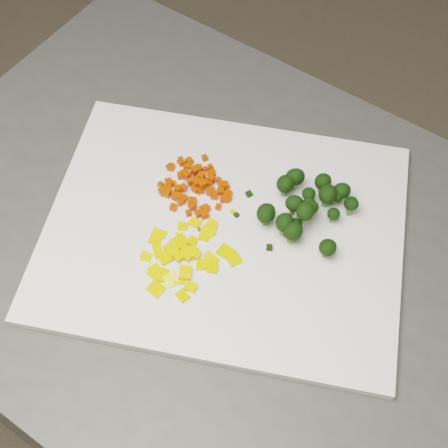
% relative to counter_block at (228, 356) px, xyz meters
% --- Properties ---
extents(ground, '(4.00, 4.00, 0.00)m').
position_rel_counter_block_xyz_m(ground, '(0.17, 0.03, -0.45)').
color(ground, '#756652').
rests_on(ground, ground).
extents(counter_block, '(1.20, 1.05, 0.90)m').
position_rel_counter_block_xyz_m(counter_block, '(0.00, 0.00, 0.00)').
color(counter_block, '#454542').
rests_on(counter_block, ground).
extents(cutting_board, '(0.50, 0.40, 0.01)m').
position_rel_counter_block_xyz_m(cutting_board, '(-0.01, 0.02, 0.46)').
color(cutting_board, white).
rests_on(cutting_board, counter_block).
extents(carrot_pile, '(0.11, 0.11, 0.03)m').
position_rel_counter_block_xyz_m(carrot_pile, '(-0.07, 0.08, 0.48)').
color(carrot_pile, '#C72D02').
rests_on(carrot_pile, cutting_board).
extents(pepper_pile, '(0.13, 0.13, 0.02)m').
position_rel_counter_block_xyz_m(pepper_pile, '(-0.05, -0.04, 0.47)').
color(pepper_pile, yellow).
rests_on(pepper_pile, cutting_board).
extents(broccoli_pile, '(0.13, 0.13, 0.06)m').
position_rel_counter_block_xyz_m(broccoli_pile, '(0.11, 0.05, 0.49)').
color(broccoli_pile, black).
rests_on(broccoli_pile, cutting_board).
extents(carrot_cube_0, '(0.01, 0.01, 0.01)m').
position_rel_counter_block_xyz_m(carrot_cube_0, '(-0.08, 0.11, 0.47)').
color(carrot_cube_0, '#C72D02').
rests_on(carrot_cube_0, carrot_pile).
extents(carrot_cube_1, '(0.01, 0.01, 0.01)m').
position_rel_counter_block_xyz_m(carrot_cube_1, '(-0.02, 0.09, 0.47)').
color(carrot_cube_1, '#C72D02').
rests_on(carrot_cube_1, carrot_pile).
extents(carrot_cube_2, '(0.01, 0.01, 0.01)m').
position_rel_counter_block_xyz_m(carrot_cube_2, '(-0.08, 0.09, 0.48)').
color(carrot_cube_2, '#C72D02').
rests_on(carrot_cube_2, carrot_pile).
extents(carrot_cube_3, '(0.01, 0.01, 0.01)m').
position_rel_counter_block_xyz_m(carrot_cube_3, '(-0.10, 0.12, 0.47)').
color(carrot_cube_3, '#C72D02').
rests_on(carrot_cube_3, carrot_pile).
extents(carrot_cube_4, '(0.01, 0.01, 0.01)m').
position_rel_counter_block_xyz_m(carrot_cube_4, '(-0.06, 0.13, 0.47)').
color(carrot_cube_4, '#C72D02').
rests_on(carrot_cube_4, carrot_pile).
extents(carrot_cube_5, '(0.01, 0.01, 0.01)m').
position_rel_counter_block_xyz_m(carrot_cube_5, '(-0.09, 0.12, 0.47)').
color(carrot_cube_5, '#C72D02').
rests_on(carrot_cube_5, carrot_pile).
extents(carrot_cube_6, '(0.01, 0.01, 0.01)m').
position_rel_counter_block_xyz_m(carrot_cube_6, '(-0.04, 0.11, 0.47)').
color(carrot_cube_6, '#C72D02').
rests_on(carrot_cube_6, carrot_pile).
extents(carrot_cube_7, '(0.01, 0.01, 0.01)m').
position_rel_counter_block_xyz_m(carrot_cube_7, '(-0.07, 0.10, 0.47)').
color(carrot_cube_7, '#C72D02').
rests_on(carrot_cube_7, carrot_pile).
extents(carrot_cube_8, '(0.01, 0.01, 0.01)m').
position_rel_counter_block_xyz_m(carrot_cube_8, '(-0.05, 0.09, 0.47)').
color(carrot_cube_8, '#C72D02').
rests_on(carrot_cube_8, carrot_pile).
extents(carrot_cube_9, '(0.01, 0.01, 0.01)m').
position_rel_counter_block_xyz_m(carrot_cube_9, '(-0.04, 0.03, 0.47)').
color(carrot_cube_9, '#C72D02').
rests_on(carrot_cube_9, carrot_pile).
extents(carrot_cube_10, '(0.01, 0.01, 0.01)m').
position_rel_counter_block_xyz_m(carrot_cube_10, '(-0.07, 0.11, 0.47)').
color(carrot_cube_10, '#C72D02').
rests_on(carrot_cube_10, carrot_pile).
extents(carrot_cube_11, '(0.01, 0.01, 0.01)m').
position_rel_counter_block_xyz_m(carrot_cube_11, '(-0.08, 0.05, 0.47)').
color(carrot_cube_11, '#C72D02').
rests_on(carrot_cube_11, carrot_pile).
extents(carrot_cube_12, '(0.01, 0.01, 0.01)m').
position_rel_counter_block_xyz_m(carrot_cube_12, '(-0.07, 0.10, 0.48)').
color(carrot_cube_12, '#C72D02').
rests_on(carrot_cube_12, carrot_pile).
extents(carrot_cube_13, '(0.01, 0.01, 0.01)m').
position_rel_counter_block_xyz_m(carrot_cube_13, '(-0.02, 0.09, 0.47)').
color(carrot_cube_13, '#C72D02').
rests_on(carrot_cube_13, carrot_pile).
extents(carrot_cube_14, '(0.01, 0.01, 0.01)m').
position_rel_counter_block_xyz_m(carrot_cube_14, '(-0.05, 0.04, 0.47)').
color(carrot_cube_14, '#C72D02').
rests_on(carrot_cube_14, carrot_pile).
extents(carrot_cube_15, '(0.01, 0.01, 0.01)m').
position_rel_counter_block_xyz_m(carrot_cube_15, '(-0.04, 0.09, 0.47)').
color(carrot_cube_15, '#C72D02').
rests_on(carrot_cube_15, carrot_pile).
extents(carrot_cube_16, '(0.01, 0.01, 0.01)m').
position_rel_counter_block_xyz_m(carrot_cube_16, '(-0.03, 0.08, 0.47)').
color(carrot_cube_16, '#C72D02').
rests_on(carrot_cube_16, carrot_pile).
extents(carrot_cube_17, '(0.01, 0.01, 0.01)m').
position_rel_counter_block_xyz_m(carrot_cube_17, '(-0.09, 0.11, 0.47)').
color(carrot_cube_17, '#C72D02').
rests_on(carrot_cube_17, carrot_pile).
extents(carrot_cube_18, '(0.01, 0.01, 0.01)m').
position_rel_counter_block_xyz_m(carrot_cube_18, '(-0.06, 0.05, 0.47)').
color(carrot_cube_18, '#C72D02').
rests_on(carrot_cube_18, carrot_pile).
extents(carrot_cube_19, '(0.01, 0.01, 0.01)m').
position_rel_counter_block_xyz_m(carrot_cube_19, '(-0.11, 0.11, 0.47)').
color(carrot_cube_19, '#C72D02').
rests_on(carrot_cube_19, carrot_pile).
extents(carrot_cube_20, '(0.01, 0.01, 0.01)m').
position_rel_counter_block_xyz_m(carrot_cube_20, '(-0.09, 0.12, 0.47)').
color(carrot_cube_20, '#C72D02').
rests_on(carrot_cube_20, carrot_pile).
extents(carrot_cube_21, '(0.01, 0.01, 0.01)m').
position_rel_counter_block_xyz_m(carrot_cube_21, '(-0.06, 0.11, 0.47)').
color(carrot_cube_21, '#C72D02').
rests_on(carrot_cube_21, carrot_pile).
extents(carrot_cube_22, '(0.01, 0.01, 0.01)m').
position_rel_counter_block_xyz_m(carrot_cube_22, '(-0.06, 0.08, 0.48)').
color(carrot_cube_22, '#C72D02').
rests_on(carrot_cube_22, carrot_pile).
extents(carrot_cube_23, '(0.01, 0.01, 0.01)m').
position_rel_counter_block_xyz_m(carrot_cube_23, '(-0.07, 0.10, 0.47)').
color(carrot_cube_23, '#C72D02').
rests_on(carrot_cube_23, carrot_pile).
extents(carrot_cube_24, '(0.01, 0.01, 0.01)m').
position_rel_counter_block_xyz_m(carrot_cube_24, '(-0.05, 0.03, 0.47)').
color(carrot_cube_24, '#C72D02').
rests_on(carrot_cube_24, carrot_pile).
extents(carrot_cube_25, '(0.01, 0.01, 0.01)m').
position_rel_counter_block_xyz_m(carrot_cube_25, '(-0.08, 0.11, 0.47)').
color(carrot_cube_25, '#C72D02').
rests_on(carrot_cube_25, carrot_pile).
extents(carrot_cube_26, '(0.01, 0.01, 0.01)m').
position_rel_counter_block_xyz_m(carrot_cube_26, '(-0.05, 0.10, 0.47)').
color(carrot_cube_26, '#C72D02').
rests_on(carrot_cube_26, carrot_pile).
extents(carrot_cube_27, '(0.01, 0.01, 0.01)m').
position_rel_counter_block_xyz_m(carrot_cube_27, '(-0.06, 0.08, 0.48)').
color(carrot_cube_27, '#C72D02').
rests_on(carrot_cube_27, carrot_pile).
extents(carrot_cube_28, '(0.01, 0.01, 0.01)m').
position_rel_counter_block_xyz_m(carrot_cube_28, '(-0.05, 0.08, 0.48)').
color(carrot_cube_28, '#C72D02').
rests_on(carrot_cube_28, carrot_pile).
extents(carrot_cube_29, '(0.01, 0.01, 0.01)m').
position_rel_counter_block_xyz_m(carrot_cube_29, '(-0.06, 0.03, 0.47)').
color(carrot_cube_29, '#C72D02').
rests_on(carrot_cube_29, carrot_pile).
extents(carrot_cube_30, '(0.01, 0.01, 0.01)m').
position_rel_counter_block_xyz_m(carrot_cube_30, '(-0.02, 0.05, 0.47)').
color(carrot_cube_30, '#C72D02').
rests_on(carrot_cube_30, carrot_pile).
extents(carrot_cube_31, '(0.01, 0.01, 0.01)m').
position_rel_counter_block_xyz_m(carrot_cube_31, '(-0.09, 0.09, 0.47)').
color(carrot_cube_31, '#C72D02').
rests_on(carrot_cube_31, carrot_pile).
extents(carrot_cube_32, '(0.01, 0.01, 0.01)m').
position_rel_counter_block_xyz_m(carrot_cube_32, '(-0.03, 0.07, 0.47)').
color(carrot_cube_32, '#C72D02').
rests_on(carrot_cube_32, carrot_pile).
extents(carrot_cube_33, '(0.01, 0.01, 0.01)m').
position_rel_counter_block_xyz_m(carrot_cube_33, '(-0.05, 0.09, 0.47)').
color(carrot_cube_33, '#C72D02').
rests_on(carrot_cube_33, carrot_pile).
extents(carrot_cube_34, '(0.01, 0.01, 0.01)m').
position_rel_counter_block_xyz_m(carrot_cube_34, '(-0.05, 0.11, 0.47)').
color(carrot_cube_34, '#C72D02').
rests_on(carrot_cube_34, carrot_pile).
extents(carrot_cube_35, '(0.01, 0.01, 0.01)m').
position_rel_counter_block_xyz_m(carrot_cube_35, '(-0.06, 0.07, 0.47)').
color(carrot_cube_35, '#C72D02').
rests_on(carrot_cube_35, carrot_pile).
extents(carrot_cube_36, '(0.01, 0.01, 0.01)m').
position_rel_counter_block_xyz_m(carrot_cube_36, '(-0.04, 0.07, 0.47)').
color(carrot_cube_36, '#C72D02').
rests_on(carrot_cube_36, carrot_pile).
extents(carrot_cube_37, '(0.01, 0.01, 0.01)m').
position_rel_counter_block_xyz_m(carrot_cube_37, '(-0.10, 0.08, 0.47)').
color(carrot_cube_37, '#C72D02').
rests_on(carrot_cube_37, carrot_pile).
extents(carrot_cube_38, '(0.01, 0.01, 0.01)m').
position_rel_counter_block_xyz_m(carrot_cube_38, '(-0.09, 0.05, 0.47)').
color(carrot_cube_38, '#C72D02').
rests_on(carrot_cube_38, carrot_pile).
extents(carrot_cube_39, '(0.01, 0.01, 0.01)m').
position_rel_counter_block_xyz_m(carrot_cube_39, '(-0.03, 0.10, 0.47)').
color(carrot_cube_39, '#C72D02').
rests_on(carrot_cube_39, carrot_pile).
extents(carrot_cube_40, '(0.01, 0.01, 0.01)m').
position_rel_counter_block_xyz_m(carrot_cube_40, '(-0.06, 0.07, 0.47)').
color(carrot_cube_40, '#C72D02').
rests_on(carrot_cube_40, carrot_pile).
extents(carrot_cube_41, '(0.01, 0.01, 0.01)m').
position_rel_counter_block_xyz_m(carrot_cube_41, '(-0.06, 0.04, 0.47)').
color(carrot_cube_41, '#C72D02').
rests_on(carrot_cube_41, carrot_pile).
extents(carrot_cube_42, '(0.01, 0.01, 0.01)m').
position_rel_counter_block_xyz_m(carrot_cube_42, '(-0.09, 0.04, 0.47)').
color(carrot_cube_42, '#C72D02').
rests_on(carrot_cube_42, carrot_pile).
extents(carrot_cube_43, '(0.01, 0.01, 0.01)m').
position_rel_counter_block_xyz_m(carrot_cube_43, '(-0.03, 0.09, 0.47)').
color(carrot_cube_43, '#C72D02').
rests_on(carrot_cube_43, carrot_pile).
extents(carrot_cube_44, '(0.01, 0.01, 0.01)m').
position_rel_counter_block_xyz_m(carrot_cube_44, '(-0.06, 0.08, 0.48)').
color(carrot_cube_44, '#C72D02').
rests_on(carrot_cube_44, carrot_pile).
extents(carrot_cube_45, '(0.01, 0.01, 0.01)m').
position_rel_counter_block_xyz_m(carrot_cube_45, '(-0.07, 0.08, 0.47)').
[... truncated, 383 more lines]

